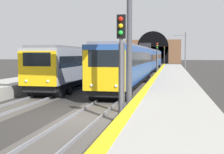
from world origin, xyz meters
The scene contains 12 objects.
ground_plane centered at (0.00, 0.00, 0.00)m, with size 320.00×320.00×0.00m, color #302D2B.
platform_right centered at (0.00, -4.12, 0.46)m, with size 112.00×3.93×0.92m, color #9E9B93.
platform_right_edge_strip centered at (0.00, -2.40, 0.93)m, with size 112.00×0.50×0.01m, color yellow.
track_main_line centered at (0.00, 0.00, 0.04)m, with size 160.00×2.67×0.21m.
train_main_approaching centered at (32.19, 0.00, 2.30)m, with size 56.33×2.98×4.91m.
train_adjacent_platform centered at (35.34, 5.08, 2.21)m, with size 60.72×3.25×3.84m.
railway_signal_near centered at (-0.63, -1.87, 3.01)m, with size 0.39×0.38×4.95m.
railway_signal_mid centered at (31.97, -1.87, 3.03)m, with size 0.39×0.38×4.99m.
railway_signal_far centered at (74.20, -1.87, 3.31)m, with size 0.39×0.38×5.48m.
overhead_signal_gantry centered at (1.35, 2.54, 5.63)m, with size 0.70×9.27×7.42m.
tunnel_portal centered at (92.43, 2.54, 4.17)m, with size 2.39×19.25×11.18m.
catenary_mast_near centered at (43.22, -6.44, 3.77)m, with size 0.22×2.37×7.30m.
Camera 1 is at (-13.85, -4.11, 3.20)m, focal length 48.02 mm.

